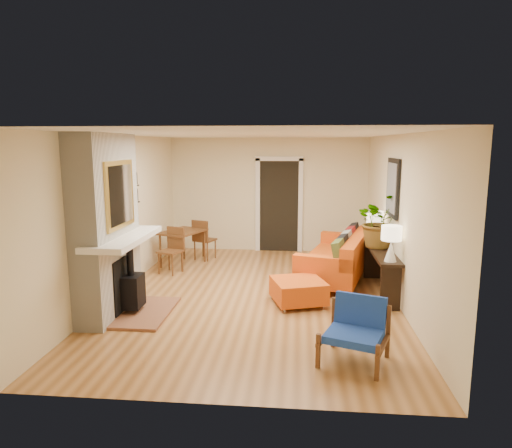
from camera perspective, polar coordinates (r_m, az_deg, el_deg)
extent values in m
plane|color=#B37C45|center=(7.61, -0.14, -8.82)|extent=(6.50, 6.50, 0.00)
plane|color=white|center=(7.21, -0.15, 11.15)|extent=(6.50, 6.50, 0.00)
plane|color=beige|center=(10.51, 1.55, 3.65)|extent=(4.50, 0.00, 4.50)
plane|color=beige|center=(4.15, -4.46, -6.11)|extent=(4.50, 0.00, 4.50)
plane|color=beige|center=(7.84, -16.75, 1.09)|extent=(0.00, 6.50, 6.50)
plane|color=beige|center=(7.43, 17.39, 0.60)|extent=(0.00, 6.50, 6.50)
cube|color=black|center=(10.50, 2.90, 2.26)|extent=(0.88, 0.06, 2.10)
cube|color=white|center=(10.52, 0.22, 2.29)|extent=(0.10, 0.08, 2.18)
cube|color=white|center=(10.48, 5.57, 2.21)|extent=(0.10, 0.08, 2.18)
cube|color=white|center=(10.40, 2.94, 8.16)|extent=(1.08, 0.08, 0.10)
cube|color=black|center=(7.76, 16.74, 4.36)|extent=(0.04, 0.85, 0.95)
cube|color=slate|center=(7.76, 16.56, 4.36)|extent=(0.01, 0.70, 0.80)
cube|color=black|center=(8.13, -15.61, 2.30)|extent=(0.06, 0.95, 0.02)
cube|color=black|center=(8.10, -15.71, 4.41)|extent=(0.06, 0.95, 0.02)
cube|color=white|center=(6.78, -18.49, 4.46)|extent=(0.42, 1.50, 1.48)
cube|color=white|center=(7.01, -17.91, -6.17)|extent=(0.42, 1.50, 1.12)
cube|color=white|center=(6.78, -16.22, -1.74)|extent=(0.60, 1.68, 0.08)
cube|color=black|center=(6.96, -16.22, -7.14)|extent=(0.03, 0.72, 0.78)
cube|color=brown|center=(6.99, -13.76, -10.66)|extent=(0.75, 1.30, 0.04)
cube|color=black|center=(6.95, -15.28, -8.07)|extent=(0.30, 0.36, 0.48)
cylinder|color=black|center=(6.83, -15.45, -4.55)|extent=(0.10, 0.10, 0.40)
cube|color=gold|center=(6.70, -16.67, 3.55)|extent=(0.04, 0.95, 0.95)
cube|color=silver|center=(6.69, -16.51, 3.55)|extent=(0.01, 0.82, 0.82)
cylinder|color=silver|center=(7.75, 5.56, -8.09)|extent=(0.05, 0.05, 0.11)
cylinder|color=silver|center=(7.60, 11.21, -8.61)|extent=(0.05, 0.05, 0.11)
cylinder|color=silver|center=(9.66, 8.73, -4.53)|extent=(0.05, 0.05, 0.11)
cylinder|color=silver|center=(9.54, 13.26, -4.87)|extent=(0.05, 0.05, 0.11)
cube|color=#CD6613|center=(8.57, 9.86, -4.92)|extent=(1.56, 2.48, 0.33)
cube|color=#CD6613|center=(8.42, 12.50, -2.77)|extent=(0.82, 2.28, 0.38)
cube|color=#CD6613|center=(7.50, 8.40, -4.85)|extent=(1.00, 0.45, 0.22)
cube|color=#CD6613|center=(9.51, 11.11, -1.78)|extent=(1.00, 0.45, 0.22)
cube|color=#4B5A26|center=(7.59, 10.41, -3.70)|extent=(0.33, 0.48, 0.46)
cube|color=black|center=(8.01, 10.97, -3.00)|extent=(0.33, 0.48, 0.46)
cube|color=gray|center=(8.43, 11.48, -2.37)|extent=(0.33, 0.48, 0.46)
cube|color=maroon|center=(8.81, 11.88, -1.87)|extent=(0.33, 0.48, 0.46)
cube|color=black|center=(9.23, 12.30, -1.35)|extent=(0.33, 0.48, 0.46)
cylinder|color=silver|center=(6.87, 3.61, -10.69)|extent=(0.05, 0.05, 0.06)
cylinder|color=silver|center=(7.05, 8.46, -10.22)|extent=(0.05, 0.05, 0.06)
cylinder|color=silver|center=(7.42, 2.30, -9.09)|extent=(0.05, 0.05, 0.06)
cylinder|color=silver|center=(7.59, 6.80, -8.71)|extent=(0.05, 0.05, 0.06)
cube|color=#CD6613|center=(7.16, 5.32, -8.22)|extent=(0.94, 0.94, 0.32)
cube|color=brown|center=(5.49, 8.79, -13.53)|extent=(0.28, 0.65, 0.04)
cube|color=brown|center=(5.26, 7.78, -15.43)|extent=(0.06, 0.06, 0.39)
cube|color=brown|center=(5.74, 9.70, -12.02)|extent=(0.06, 0.06, 0.63)
cube|color=brown|center=(5.36, 15.61, -14.40)|extent=(0.28, 0.65, 0.04)
cube|color=brown|center=(5.13, 14.94, -16.43)|extent=(0.06, 0.06, 0.39)
cube|color=brown|center=(5.61, 16.19, -12.80)|extent=(0.06, 0.06, 0.63)
cube|color=blue|center=(5.40, 12.17, -13.46)|extent=(0.75, 0.73, 0.09)
cube|color=blue|center=(5.56, 12.93, -10.38)|extent=(0.61, 0.35, 0.37)
cube|color=brown|center=(9.40, -9.16, -0.95)|extent=(0.95, 1.11, 0.04)
cylinder|color=brown|center=(9.32, -11.86, -3.38)|extent=(0.05, 0.05, 0.67)
cylinder|color=brown|center=(9.01, -9.23, -3.75)|extent=(0.05, 0.05, 0.67)
cylinder|color=brown|center=(9.95, -8.99, -2.45)|extent=(0.05, 0.05, 0.67)
cylinder|color=brown|center=(9.66, -6.45, -2.76)|extent=(0.05, 0.05, 0.67)
cube|color=brown|center=(8.90, -10.66, -3.40)|extent=(0.51, 0.51, 0.04)
cube|color=brown|center=(9.00, -9.99, -1.71)|extent=(0.38, 0.18, 0.43)
cylinder|color=brown|center=(8.92, -12.06, -4.84)|extent=(0.04, 0.04, 0.41)
cylinder|color=brown|center=(8.73, -10.41, -5.11)|extent=(0.04, 0.04, 0.41)
cylinder|color=brown|center=(9.17, -10.82, -4.41)|extent=(0.04, 0.04, 0.41)
cylinder|color=brown|center=(8.98, -9.19, -4.65)|extent=(0.04, 0.04, 0.41)
cube|color=brown|center=(9.87, -6.40, -1.98)|extent=(0.51, 0.51, 0.04)
cube|color=brown|center=(9.67, -7.03, -0.82)|extent=(0.38, 0.18, 0.43)
cylinder|color=brown|center=(9.88, -7.66, -3.29)|extent=(0.04, 0.04, 0.41)
cylinder|color=brown|center=(9.70, -6.09, -3.49)|extent=(0.04, 0.04, 0.41)
cylinder|color=brown|center=(10.13, -6.65, -2.92)|extent=(0.04, 0.04, 0.41)
cylinder|color=brown|center=(9.97, -5.11, -3.11)|extent=(0.04, 0.04, 0.41)
cube|color=black|center=(7.80, 15.42, -3.37)|extent=(0.34, 1.85, 0.05)
cube|color=black|center=(7.09, 16.47, -7.77)|extent=(0.30, 0.04, 0.68)
cube|color=black|center=(8.70, 14.35, -4.40)|extent=(0.30, 0.04, 0.68)
cone|color=white|center=(7.07, 16.48, -3.32)|extent=(0.18, 0.18, 0.30)
cylinder|color=white|center=(7.04, 16.55, -1.89)|extent=(0.03, 0.03, 0.06)
cylinder|color=#FFEABF|center=(7.02, 16.59, -1.09)|extent=(0.30, 0.30, 0.22)
cone|color=white|center=(8.51, 14.58, -1.04)|extent=(0.18, 0.18, 0.30)
cylinder|color=white|center=(8.48, 14.64, 0.15)|extent=(0.03, 0.03, 0.06)
cylinder|color=#FFEABF|center=(8.46, 14.67, 0.82)|extent=(0.30, 0.30, 0.22)
imported|color=#1E5919|center=(7.94, 15.21, 0.43)|extent=(1.04, 0.98, 0.92)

